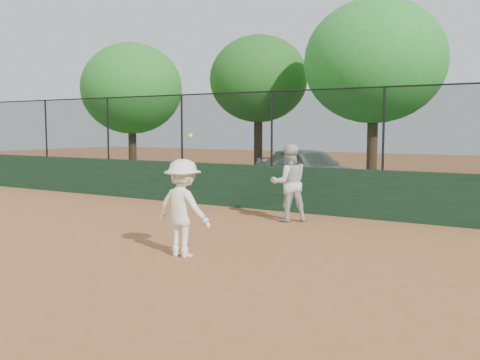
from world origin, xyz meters
The scene contains 10 objects.
ground centered at (0.00, 0.00, 0.00)m, with size 80.00×80.00×0.00m, color #A66135.
back_wall centered at (0.00, 6.00, 0.60)m, with size 26.00×0.20×1.20m, color #17321D.
grass_strip centered at (0.00, 12.00, 0.00)m, with size 36.00×12.00×0.01m, color #2B581B.
parked_car centered at (-1.39, 10.40, 0.78)m, with size 1.84×4.58×1.56m, color #B9BDC4.
player_second centered at (0.66, 4.67, 0.91)m, with size 0.89×0.69×1.83m, color silver.
player_main centered at (0.63, 0.58, 0.84)m, with size 1.12×0.76×2.13m.
fence_assembly centered at (-0.03, 6.00, 2.24)m, with size 26.00×0.06×2.00m.
tree_0 centered at (-10.32, 11.32, 3.94)m, with size 4.63×4.21×5.95m.
tree_1 centered at (-4.64, 12.68, 4.19)m, with size 4.10×3.73×5.99m.
tree_2 centered at (0.53, 11.51, 4.46)m, with size 4.87×4.42×6.57m.
Camera 1 is at (6.16, -6.69, 2.21)m, focal length 40.00 mm.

